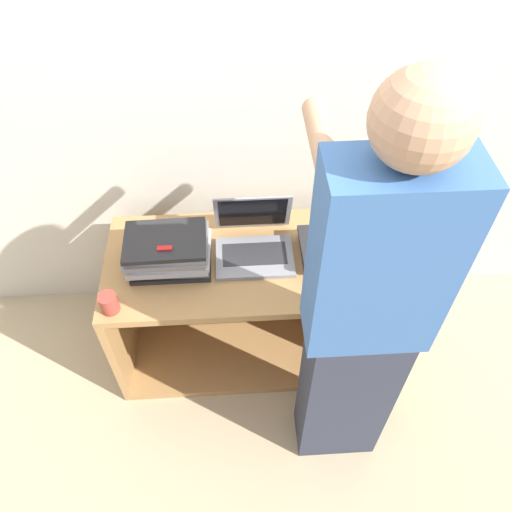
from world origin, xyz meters
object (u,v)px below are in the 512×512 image
at_px(laptop_open, 254,242).
at_px(person, 364,320).
at_px(laptop_stack_left, 168,251).
at_px(mug, 109,303).
at_px(laptop_stack_right, 340,248).

xyz_separation_m(laptop_open, person, (0.33, -0.56, 0.20)).
xyz_separation_m(laptop_stack_left, mug, (-0.22, -0.23, -0.03)).
bearing_deg(laptop_open, person, -59.41).
height_order(person, mug, person).
distance_m(person, mug, 0.99).
distance_m(laptop_stack_left, laptop_stack_right, 0.73).
distance_m(laptop_open, laptop_stack_right, 0.37).
relative_size(laptop_open, laptop_stack_right, 0.95).
bearing_deg(laptop_stack_right, mug, -166.31).
xyz_separation_m(laptop_stack_left, person, (0.70, -0.51, 0.18)).
bearing_deg(laptop_stack_right, laptop_stack_left, -179.99).
height_order(laptop_open, person, person).
xyz_separation_m(person, mug, (-0.92, 0.28, -0.21)).
bearing_deg(mug, person, -16.84).
distance_m(laptop_open, laptop_stack_left, 0.37).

